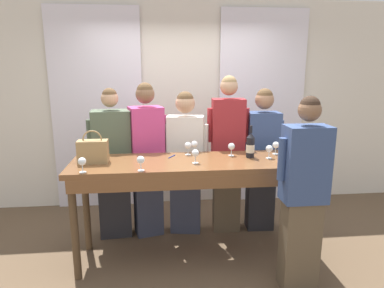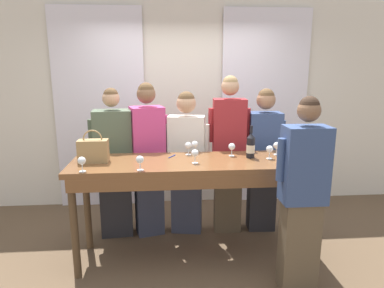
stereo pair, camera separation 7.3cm
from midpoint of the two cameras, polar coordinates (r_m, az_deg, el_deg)
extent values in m
plane|color=brown|center=(3.75, -0.47, -18.19)|extent=(18.00, 18.00, 0.00)
cube|color=silver|center=(4.78, -2.28, 6.46)|extent=(12.00, 0.06, 2.80)
cube|color=white|center=(4.79, -15.89, 5.31)|extent=(1.20, 0.03, 2.69)
cube|color=white|center=(4.93, 11.05, 5.77)|extent=(1.20, 0.03, 2.69)
cube|color=brown|center=(3.34, -0.50, -3.21)|extent=(2.35, 0.68, 0.05)
cube|color=brown|center=(3.06, 0.08, -6.45)|extent=(2.26, 0.03, 0.12)
cylinder|color=#4C3823|center=(3.36, -19.59, -13.34)|extent=(0.07, 0.07, 0.98)
cylinder|color=#4C3823|center=(3.55, 18.31, -11.77)|extent=(0.07, 0.07, 0.98)
cylinder|color=#4C3823|center=(3.83, -17.75, -9.88)|extent=(0.07, 0.07, 0.98)
cylinder|color=#4C3823|center=(4.00, 15.20, -8.72)|extent=(0.07, 0.07, 0.98)
cylinder|color=black|center=(3.47, 9.10, -0.57)|extent=(0.08, 0.08, 0.20)
cone|color=black|center=(3.45, 9.17, 1.44)|extent=(0.08, 0.08, 0.05)
cylinder|color=black|center=(3.43, 9.21, 2.44)|extent=(0.03, 0.03, 0.08)
cylinder|color=beige|center=(3.47, 9.09, -0.73)|extent=(0.08, 0.08, 0.08)
cube|color=#997A4C|center=(3.38, -16.76, -1.22)|extent=(0.28, 0.14, 0.22)
torus|color=#997A4C|center=(3.35, -16.89, 0.69)|extent=(0.18, 0.01, 0.18)
cylinder|color=white|center=(3.13, -18.37, -4.47)|extent=(0.06, 0.06, 0.00)
cylinder|color=white|center=(3.12, -18.42, -3.86)|extent=(0.01, 0.01, 0.06)
sphere|color=white|center=(3.10, -18.50, -2.76)|extent=(0.07, 0.07, 0.07)
cylinder|color=white|center=(3.61, -0.18, -1.53)|extent=(0.06, 0.06, 0.00)
cylinder|color=white|center=(3.60, -0.18, -1.00)|extent=(0.01, 0.01, 0.06)
sphere|color=white|center=(3.58, -0.18, -0.03)|extent=(0.07, 0.07, 0.07)
cylinder|color=white|center=(3.49, 12.10, -2.31)|extent=(0.06, 0.06, 0.00)
cylinder|color=white|center=(3.48, 12.12, -1.76)|extent=(0.01, 0.01, 0.06)
sphere|color=white|center=(3.47, 12.17, -0.77)|extent=(0.07, 0.07, 0.07)
cylinder|color=white|center=(3.53, 5.97, -1.92)|extent=(0.06, 0.06, 0.00)
cylinder|color=white|center=(3.52, 5.98, -1.38)|extent=(0.01, 0.01, 0.06)
sphere|color=white|center=(3.51, 6.00, -0.39)|extent=(0.07, 0.07, 0.07)
cylinder|color=white|center=(3.31, 14.89, -3.28)|extent=(0.06, 0.06, 0.00)
cylinder|color=white|center=(3.30, 14.93, -2.70)|extent=(0.01, 0.01, 0.06)
sphere|color=white|center=(3.29, 14.99, -1.66)|extent=(0.07, 0.07, 0.07)
cylinder|color=white|center=(3.62, -17.63, -2.08)|extent=(0.06, 0.06, 0.00)
cylinder|color=white|center=(3.61, -17.67, -1.55)|extent=(0.01, 0.01, 0.06)
sphere|color=white|center=(3.60, -17.73, -0.59)|extent=(0.07, 0.07, 0.07)
sphere|color=maroon|center=(3.60, -17.72, -0.73)|extent=(0.05, 0.05, 0.05)
cylinder|color=white|center=(3.49, 14.18, -2.41)|extent=(0.06, 0.06, 0.00)
cylinder|color=white|center=(3.48, 14.21, -1.87)|extent=(0.01, 0.01, 0.06)
sphere|color=white|center=(3.47, 14.26, -0.87)|extent=(0.07, 0.07, 0.07)
cylinder|color=white|center=(3.06, -9.17, -4.36)|extent=(0.06, 0.06, 0.00)
cylinder|color=white|center=(3.05, -9.19, -3.74)|extent=(0.01, 0.01, 0.06)
sphere|color=white|center=(3.03, -9.23, -2.62)|extent=(0.07, 0.07, 0.07)
cylinder|color=white|center=(3.24, -0.09, -3.18)|extent=(0.06, 0.06, 0.00)
cylinder|color=white|center=(3.23, -0.09, -2.59)|extent=(0.01, 0.01, 0.06)
sphere|color=white|center=(3.22, -0.09, -1.53)|extent=(0.07, 0.07, 0.07)
cylinder|color=white|center=(3.55, -1.26, -1.77)|extent=(0.06, 0.06, 0.00)
cylinder|color=white|center=(3.54, -1.27, -1.23)|extent=(0.01, 0.01, 0.06)
sphere|color=white|center=(3.53, -1.27, -0.25)|extent=(0.07, 0.07, 0.07)
cylinder|color=white|center=(3.85, 15.33, -1.08)|extent=(0.06, 0.06, 0.00)
cylinder|color=white|center=(3.84, 15.36, -0.58)|extent=(0.01, 0.01, 0.06)
sphere|color=white|center=(3.82, 15.41, 0.33)|extent=(0.07, 0.07, 0.07)
cylinder|color=white|center=(3.67, 13.17, -1.63)|extent=(0.06, 0.06, 0.00)
cylinder|color=white|center=(3.66, 13.20, -1.11)|extent=(0.01, 0.01, 0.06)
sphere|color=white|center=(3.64, 13.25, -0.16)|extent=(0.07, 0.07, 0.07)
sphere|color=maroon|center=(3.65, 13.24, -0.29)|extent=(0.05, 0.05, 0.05)
cylinder|color=#193399|center=(3.48, -3.98, -2.08)|extent=(0.08, 0.12, 0.01)
cube|color=#28282D|center=(4.10, -13.19, -9.31)|extent=(0.37, 0.27, 0.82)
cube|color=#4C5B47|center=(3.89, -13.73, 0.74)|extent=(0.44, 0.31, 0.65)
sphere|color=tan|center=(3.82, -14.10, 7.36)|extent=(0.19, 0.19, 0.19)
sphere|color=brown|center=(3.82, -14.12, 7.84)|extent=(0.16, 0.16, 0.16)
cylinder|color=#4C5B47|center=(3.87, -10.39, 1.58)|extent=(0.08, 0.08, 0.36)
cylinder|color=#4C5B47|center=(3.90, -17.13, 1.29)|extent=(0.08, 0.08, 0.36)
cube|color=#383D51|center=(4.06, -7.82, -9.14)|extent=(0.35, 0.30, 0.84)
cube|color=#C63D7A|center=(3.85, -8.15, 1.25)|extent=(0.41, 0.36, 0.66)
sphere|color=brown|center=(3.78, -8.38, 8.22)|extent=(0.21, 0.21, 0.21)
sphere|color=brown|center=(3.78, -8.40, 8.76)|extent=(0.18, 0.18, 0.18)
cylinder|color=#C63D7A|center=(3.89, -5.32, 2.18)|extent=(0.09, 0.09, 0.36)
cylinder|color=#C63D7A|center=(3.80, -11.10, 1.76)|extent=(0.09, 0.09, 0.36)
cube|color=#383D51|center=(4.08, -1.59, -9.38)|extent=(0.37, 0.23, 0.78)
cube|color=silver|center=(3.87, -1.65, 0.18)|extent=(0.44, 0.27, 0.61)
sphere|color=tan|center=(3.80, -1.70, 6.78)|extent=(0.22, 0.22, 0.22)
sphere|color=brown|center=(3.80, -1.70, 7.35)|extent=(0.19, 0.19, 0.19)
cylinder|color=silver|center=(3.85, 1.69, 0.80)|extent=(0.08, 0.08, 0.34)
cylinder|color=silver|center=(3.89, -4.97, 0.88)|extent=(0.08, 0.08, 0.34)
cube|color=brown|center=(4.13, 5.25, -8.41)|extent=(0.32, 0.22, 0.88)
cube|color=maroon|center=(3.91, 5.49, 2.42)|extent=(0.38, 0.26, 0.70)
sphere|color=tan|center=(3.85, 5.64, 9.52)|extent=(0.20, 0.20, 0.20)
sphere|color=#93754C|center=(3.85, 5.66, 10.04)|extent=(0.17, 0.17, 0.17)
cylinder|color=maroon|center=(3.93, 8.46, 3.17)|extent=(0.07, 0.07, 0.38)
cylinder|color=maroon|center=(3.88, 2.51, 3.17)|extent=(0.07, 0.07, 0.38)
cube|color=#28282D|center=(4.24, 10.77, -8.63)|extent=(0.32, 0.23, 0.79)
cube|color=#334775|center=(4.03, 11.19, 0.80)|extent=(0.38, 0.27, 0.63)
sphere|color=#9E7051|center=(3.97, 11.48, 7.22)|extent=(0.21, 0.21, 0.21)
sphere|color=brown|center=(3.96, 11.50, 7.75)|extent=(0.19, 0.19, 0.19)
cylinder|color=#334775|center=(4.08, 14.00, 1.48)|extent=(0.07, 0.07, 0.35)
cylinder|color=#334775|center=(3.98, 8.37, 1.43)|extent=(0.07, 0.07, 0.35)
cube|color=brown|center=(3.25, 16.83, -15.71)|extent=(0.31, 0.20, 0.82)
cube|color=#334775|center=(2.98, 17.74, -3.22)|extent=(0.37, 0.24, 0.65)
sphere|color=brown|center=(2.89, 18.35, 5.39)|extent=(0.19, 0.19, 0.19)
sphere|color=#332319|center=(2.89, 18.39, 6.03)|extent=(0.16, 0.16, 0.16)
cylinder|color=#334775|center=(2.89, 14.09, -2.47)|extent=(0.07, 0.07, 0.36)
cylinder|color=#334775|center=(3.05, 21.31, -2.17)|extent=(0.07, 0.07, 0.36)
camera|label=1|loc=(0.04, -90.62, -0.14)|focal=32.00mm
camera|label=2|loc=(0.04, 89.38, 0.14)|focal=32.00mm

